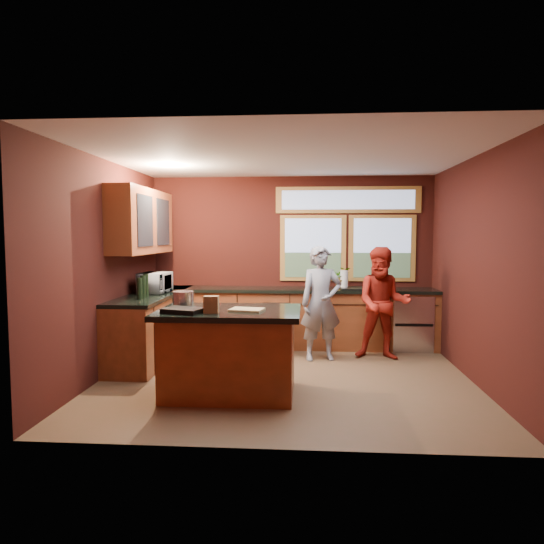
# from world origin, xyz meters

# --- Properties ---
(floor) EXTENTS (4.50, 4.50, 0.00)m
(floor) POSITION_xyz_m (0.00, 0.00, 0.00)
(floor) COLOR brown
(floor) RESTS_ON ground
(room_shell) EXTENTS (4.52, 4.02, 2.71)m
(room_shell) POSITION_xyz_m (-0.60, 0.32, 1.80)
(room_shell) COLOR black
(room_shell) RESTS_ON ground
(back_counter) EXTENTS (4.50, 0.64, 0.93)m
(back_counter) POSITION_xyz_m (0.20, 1.70, 0.46)
(back_counter) COLOR #562B14
(back_counter) RESTS_ON floor
(left_counter) EXTENTS (0.64, 2.30, 0.93)m
(left_counter) POSITION_xyz_m (-1.95, 0.85, 0.47)
(left_counter) COLOR #562B14
(left_counter) RESTS_ON floor
(island) EXTENTS (1.55, 1.05, 0.95)m
(island) POSITION_xyz_m (-0.59, -0.64, 0.48)
(island) COLOR #562B14
(island) RESTS_ON floor
(person_grey) EXTENTS (0.66, 0.51, 1.61)m
(person_grey) POSITION_xyz_m (0.46, 0.92, 0.81)
(person_grey) COLOR slate
(person_grey) RESTS_ON floor
(person_red) EXTENTS (0.85, 0.71, 1.59)m
(person_red) POSITION_xyz_m (1.33, 1.04, 0.80)
(person_red) COLOR maroon
(person_red) RESTS_ON floor
(microwave) EXTENTS (0.39, 0.55, 0.29)m
(microwave) POSITION_xyz_m (-1.92, 0.92, 1.08)
(microwave) COLOR #999999
(microwave) RESTS_ON left_counter
(potted_plant) EXTENTS (0.30, 0.26, 0.33)m
(potted_plant) POSITION_xyz_m (0.80, 1.75, 1.09)
(potted_plant) COLOR #999999
(potted_plant) RESTS_ON back_counter
(paper_towel) EXTENTS (0.12, 0.12, 0.28)m
(paper_towel) POSITION_xyz_m (0.83, 1.70, 1.07)
(paper_towel) COLOR silver
(paper_towel) RESTS_ON back_counter
(cutting_board) EXTENTS (0.39, 0.31, 0.02)m
(cutting_board) POSITION_xyz_m (-0.39, -0.69, 0.95)
(cutting_board) COLOR tan
(cutting_board) RESTS_ON island
(stock_pot) EXTENTS (0.24, 0.24, 0.18)m
(stock_pot) POSITION_xyz_m (-1.14, -0.49, 1.03)
(stock_pot) COLOR silver
(stock_pot) RESTS_ON island
(paper_bag) EXTENTS (0.16, 0.13, 0.18)m
(paper_bag) POSITION_xyz_m (-0.74, -0.89, 1.03)
(paper_bag) COLOR brown
(paper_bag) RESTS_ON island
(black_tray) EXTENTS (0.46, 0.38, 0.05)m
(black_tray) POSITION_xyz_m (-1.04, -0.89, 0.97)
(black_tray) COLOR black
(black_tray) RESTS_ON island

